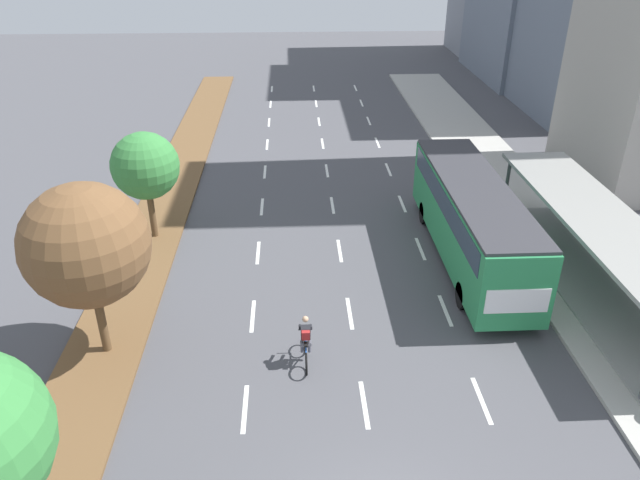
# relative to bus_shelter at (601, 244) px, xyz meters

# --- Properties ---
(median_strip) EXTENTS (2.60, 52.00, 0.12)m
(median_strip) POSITION_rel_bus_shelter_xyz_m (-17.83, 9.27, -1.80)
(median_strip) COLOR brown
(median_strip) RESTS_ON ground
(sidewalk_right) EXTENTS (4.50, 52.00, 0.15)m
(sidewalk_right) POSITION_rel_bus_shelter_xyz_m (-0.28, 9.27, -1.79)
(sidewalk_right) COLOR #ADAAA3
(sidewalk_right) RESTS_ON ground
(lane_divider_left) EXTENTS (0.14, 48.32, 0.01)m
(lane_divider_left) POSITION_rel_bus_shelter_xyz_m (-13.03, 7.93, -1.86)
(lane_divider_left) COLOR white
(lane_divider_left) RESTS_ON ground
(lane_divider_center) EXTENTS (0.14, 48.32, 0.01)m
(lane_divider_center) POSITION_rel_bus_shelter_xyz_m (-9.53, 7.93, -1.86)
(lane_divider_center) COLOR white
(lane_divider_center) RESTS_ON ground
(lane_divider_right) EXTENTS (0.14, 48.32, 0.01)m
(lane_divider_right) POSITION_rel_bus_shelter_xyz_m (-6.03, 7.93, -1.86)
(lane_divider_right) COLOR white
(lane_divider_right) RESTS_ON ground
(bus_shelter) EXTENTS (2.90, 13.66, 2.86)m
(bus_shelter) POSITION_rel_bus_shelter_xyz_m (0.00, 0.00, 0.00)
(bus_shelter) COLOR gray
(bus_shelter) RESTS_ON sidewalk_right
(bus) EXTENTS (2.54, 11.29, 3.37)m
(bus) POSITION_rel_bus_shelter_xyz_m (-4.28, 2.35, 0.20)
(bus) COLOR #28844C
(bus) RESTS_ON ground
(cyclist) EXTENTS (0.46, 1.82, 1.71)m
(cyclist) POSITION_rel_bus_shelter_xyz_m (-11.19, -3.97, -1.07)
(cyclist) COLOR black
(cyclist) RESTS_ON ground
(median_tree_second) EXTENTS (3.84, 3.84, 5.82)m
(median_tree_second) POSITION_rel_bus_shelter_xyz_m (-17.70, -3.14, 2.14)
(median_tree_second) COLOR brown
(median_tree_second) RESTS_ON median_strip
(median_tree_third) EXTENTS (2.87, 2.87, 4.74)m
(median_tree_third) POSITION_rel_bus_shelter_xyz_m (-17.67, 4.89, 1.54)
(median_tree_third) COLOR brown
(median_tree_third) RESTS_ON median_strip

